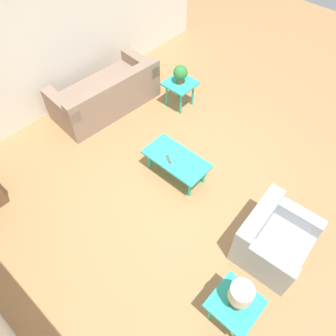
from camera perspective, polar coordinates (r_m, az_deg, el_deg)
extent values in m
plane|color=#A87A4C|center=(5.20, 3.02, -2.63)|extent=(14.00, 14.00, 0.00)
cube|color=silver|center=(6.17, -20.35, 20.91)|extent=(0.12, 7.20, 2.70)
cube|color=gray|center=(6.41, -10.81, 12.10)|extent=(1.06, 2.03, 0.45)
cube|color=gray|center=(5.93, -9.28, 13.49)|extent=(0.35, 1.97, 0.32)
cube|color=gray|center=(6.62, -4.89, 17.83)|extent=(0.92, 0.27, 0.21)
cube|color=gray|center=(5.91, -18.20, 10.46)|extent=(0.92, 0.27, 0.21)
cube|color=#A8ADB2|center=(4.66, 17.90, -12.55)|extent=(0.85, 0.98, 0.38)
cube|color=#A8ADB2|center=(4.37, 15.61, -8.44)|extent=(0.25, 0.95, 0.34)
cube|color=#A8ADB2|center=(4.21, 16.48, -14.62)|extent=(0.81, 0.20, 0.22)
cube|color=#A8ADB2|center=(4.62, 20.97, -7.31)|extent=(0.81, 0.20, 0.22)
cube|color=#2DB79E|center=(5.01, 1.46, 1.58)|extent=(1.02, 0.53, 0.04)
cylinder|color=#2DB79E|center=(5.10, 6.26, -1.18)|extent=(0.05, 0.05, 0.36)
cylinder|color=#2DB79E|center=(5.42, -0.75, 3.54)|extent=(0.05, 0.05, 0.36)
cylinder|color=#2DB79E|center=(4.92, 3.79, -3.56)|extent=(0.05, 0.05, 0.36)
cylinder|color=#2DB79E|center=(5.26, -3.28, 1.46)|extent=(0.05, 0.05, 0.36)
cube|color=#2DB79E|center=(6.16, 2.13, 14.52)|extent=(0.52, 0.52, 0.04)
cylinder|color=#2DB79E|center=(6.35, 4.33, 12.68)|extent=(0.04, 0.04, 0.48)
cylinder|color=#2DB79E|center=(6.52, 1.89, 14.00)|extent=(0.04, 0.04, 0.48)
cylinder|color=#2DB79E|center=(6.13, 2.24, 11.19)|extent=(0.04, 0.04, 0.48)
cylinder|color=#2DB79E|center=(6.31, -0.23, 12.57)|extent=(0.04, 0.04, 0.48)
cube|color=#2DB79E|center=(3.92, 11.67, -22.15)|extent=(0.52, 0.52, 0.04)
cylinder|color=#2DB79E|center=(4.22, 14.60, -22.71)|extent=(0.04, 0.04, 0.48)
cylinder|color=#2DB79E|center=(4.24, 10.45, -19.98)|extent=(0.04, 0.04, 0.48)
cylinder|color=#2DB79E|center=(4.12, 11.72, -26.45)|extent=(0.04, 0.04, 0.48)
cylinder|color=#2DB79E|center=(4.13, 7.42, -23.57)|extent=(0.04, 0.04, 0.48)
cylinder|color=brown|center=(6.12, 2.15, 15.04)|extent=(0.14, 0.14, 0.11)
sphere|color=#2D7F38|center=(6.03, 2.19, 16.28)|extent=(0.26, 0.26, 0.26)
cylinder|color=#333333|center=(3.80, 12.02, -21.56)|extent=(0.16, 0.16, 0.23)
cylinder|color=beige|center=(3.59, 12.63, -20.52)|extent=(0.25, 0.25, 0.21)
cube|color=#4C4C51|center=(4.96, 0.12, 1.55)|extent=(0.16, 0.12, 0.02)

